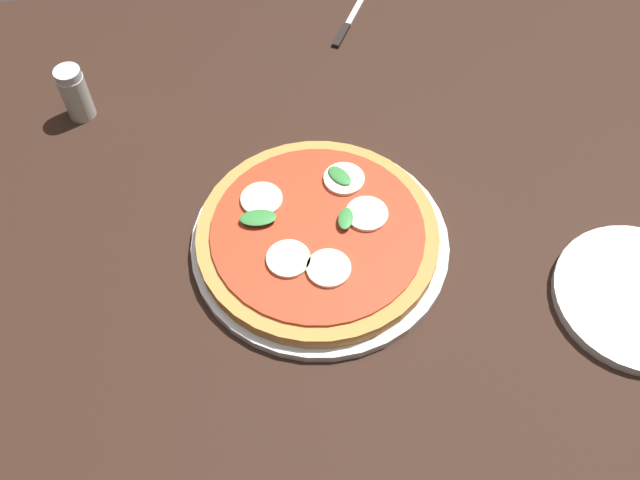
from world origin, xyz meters
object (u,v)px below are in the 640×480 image
Objects in this scene: dining_table at (236,288)px; knife at (347,24)px; pepper_shaker at (75,93)px; serving_tray at (320,242)px; pizza at (318,234)px; plate_white at (638,297)px.

knife reaches higher than dining_table.
pepper_shaker reaches higher than dining_table.
dining_table is 0.35m from pepper_shaker.
serving_tray is 1.08× the size of pizza.
serving_tray is at bearing 162.23° from plate_white.
pizza reaches higher than dining_table.
dining_table is 4.43× the size of serving_tray.
pepper_shaker is at bearing 127.77° from dining_table.
pepper_shaker reaches higher than plate_white.
plate_white is (0.36, -0.12, 0.00)m from serving_tray.
pepper_shaker is at bearing -158.80° from knife.
plate_white is at bearing -62.30° from knife.
pepper_shaker is at bearing 140.31° from pizza.
pizza is 0.42m from knife.
plate_white is 0.59m from knife.
pizza is 0.40m from pepper_shaker.
pizza is at bearing 0.39° from dining_table.
dining_table is 7.11× the size of plate_white.
dining_table is 0.46m from knife.
plate_white is (0.47, -0.11, 0.09)m from dining_table.
plate_white is 0.77m from pepper_shaker.
plate_white is at bearing -17.77° from serving_tray.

